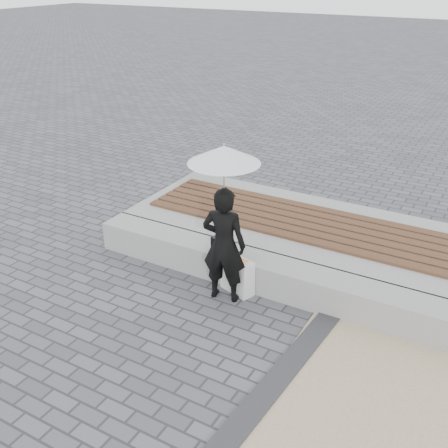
{
  "coord_description": "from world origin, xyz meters",
  "views": [
    {
      "loc": [
        2.34,
        -3.65,
        3.71
      ],
      "look_at": [
        -0.4,
        1.15,
        1.0
      ],
      "focal_mm": 42.96,
      "sensor_mm": 36.0,
      "label": 1
    }
  ],
  "objects_px": {
    "seating_ledge": "(269,275)",
    "parasol": "(224,155)",
    "handbag": "(223,247)",
    "woman": "(224,245)",
    "canvas_tote": "(237,275)"
  },
  "relations": [
    {
      "from": "seating_ledge",
      "to": "parasol",
      "type": "xyz_separation_m",
      "value": [
        -0.4,
        -0.45,
        1.64
      ]
    },
    {
      "from": "woman",
      "to": "handbag",
      "type": "xyz_separation_m",
      "value": [
        -0.18,
        0.29,
        -0.22
      ]
    },
    {
      "from": "handbag",
      "to": "canvas_tote",
      "type": "height_order",
      "value": "handbag"
    },
    {
      "from": "canvas_tote",
      "to": "handbag",
      "type": "bearing_deg",
      "value": -179.96
    },
    {
      "from": "seating_ledge",
      "to": "parasol",
      "type": "distance_m",
      "value": 1.74
    },
    {
      "from": "woman",
      "to": "canvas_tote",
      "type": "distance_m",
      "value": 0.54
    },
    {
      "from": "woman",
      "to": "handbag",
      "type": "height_order",
      "value": "woman"
    },
    {
      "from": "canvas_tote",
      "to": "parasol",
      "type": "bearing_deg",
      "value": -92.93
    },
    {
      "from": "handbag",
      "to": "parasol",
      "type": "bearing_deg",
      "value": -43.33
    },
    {
      "from": "seating_ledge",
      "to": "woman",
      "type": "bearing_deg",
      "value": -131.32
    },
    {
      "from": "woman",
      "to": "parasol",
      "type": "distance_m",
      "value": 1.11
    },
    {
      "from": "woman",
      "to": "canvas_tote",
      "type": "bearing_deg",
      "value": -122.59
    },
    {
      "from": "woman",
      "to": "parasol",
      "type": "relative_size",
      "value": 1.4
    },
    {
      "from": "parasol",
      "to": "handbag",
      "type": "height_order",
      "value": "parasol"
    },
    {
      "from": "handbag",
      "to": "canvas_tote",
      "type": "bearing_deg",
      "value": -4.95
    }
  ]
}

